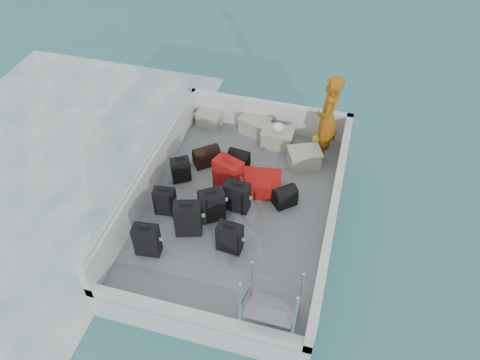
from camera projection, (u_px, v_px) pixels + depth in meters
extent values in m
plane|color=#1C5D65|center=(238.00, 227.00, 9.21)|extent=(160.00, 160.00, 0.00)
plane|color=white|center=(25.00, 181.00, 10.13)|extent=(10.00, 10.00, 0.00)
cube|color=silver|center=(238.00, 217.00, 9.00)|extent=(3.60, 5.00, 0.60)
cube|color=slate|center=(238.00, 206.00, 8.79)|extent=(3.30, 4.70, 0.02)
cube|color=silver|center=(150.00, 175.00, 8.86)|extent=(0.14, 5.00, 0.70)
cube|color=silver|center=(333.00, 212.00, 8.20)|extent=(0.14, 5.00, 0.70)
cube|color=silver|center=(268.00, 115.00, 10.20)|extent=(3.60, 0.14, 0.70)
cube|color=silver|center=(194.00, 316.00, 7.04)|extent=(3.60, 0.14, 0.20)
cylinder|color=silver|center=(147.00, 160.00, 8.58)|extent=(0.04, 4.80, 0.04)
cube|color=black|center=(147.00, 240.00, 7.78)|extent=(0.45, 0.29, 0.65)
cube|color=black|center=(165.00, 201.00, 8.46)|extent=(0.41, 0.26, 0.58)
cube|color=black|center=(181.00, 170.00, 9.09)|extent=(0.42, 0.38, 0.53)
cube|color=black|center=(188.00, 219.00, 8.08)|extent=(0.52, 0.39, 0.70)
cube|color=black|center=(212.00, 206.00, 8.33)|extent=(0.52, 0.47, 0.66)
cube|color=#A4150C|center=(228.00, 176.00, 8.83)|extent=(0.61, 0.49, 0.73)
cube|color=black|center=(230.00, 238.00, 7.86)|extent=(0.44, 0.28, 0.59)
cube|color=black|center=(237.00, 197.00, 8.51)|extent=(0.47, 0.30, 0.63)
cube|color=#A4150C|center=(258.00, 183.00, 8.96)|extent=(0.93, 0.69, 0.34)
cube|color=#B0AD9A|center=(209.00, 119.00, 10.42)|extent=(0.57, 0.44, 0.31)
cube|color=#B0AD9A|center=(255.00, 126.00, 10.20)|extent=(0.70, 0.58, 0.36)
cube|color=#B0AD9A|center=(277.00, 139.00, 9.89)|extent=(0.63, 0.44, 0.38)
cube|color=#B0AD9A|center=(304.00, 159.00, 9.44)|extent=(0.73, 0.63, 0.37)
ellipsoid|color=yellow|center=(318.00, 140.00, 9.99)|extent=(0.28, 0.26, 0.22)
ellipsoid|color=white|center=(278.00, 128.00, 9.69)|extent=(0.24, 0.24, 0.18)
imported|color=orange|center=(327.00, 118.00, 9.18)|extent=(0.47, 0.70, 1.85)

